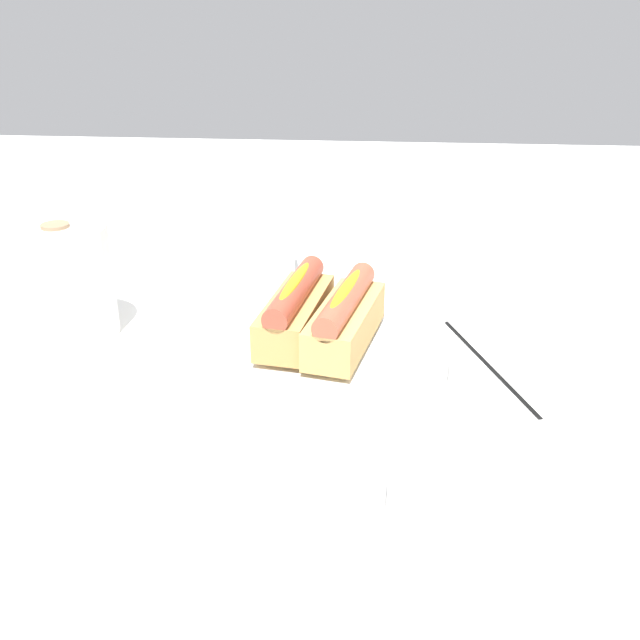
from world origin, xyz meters
The scene contains 8 objects.
ground_plane centered at (0.00, 0.00, 0.00)m, with size 2.40×2.40×0.00m, color white.
serving_bowl centered at (0.01, 0.01, 0.02)m, with size 0.27×0.27×0.04m.
hotdog_front centered at (0.00, -0.01, 0.06)m, with size 0.16×0.08×0.06m.
hotdog_back centered at (0.02, 0.04, 0.06)m, with size 0.16×0.07×0.06m.
water_glass centered at (-0.23, -0.02, 0.04)m, with size 0.07×0.07×0.09m.
paper_towel_roll centered at (0.07, 0.31, 0.07)m, with size 0.11×0.11×0.13m.
napkin_box centered at (0.22, 0.09, 0.07)m, with size 0.11×0.04×0.15m, color white.
chopstick_near centered at (0.03, -0.17, 0.00)m, with size 0.01×0.01×0.22m, color black.
Camera 1 is at (-0.68, -0.04, 0.38)m, focal length 41.32 mm.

